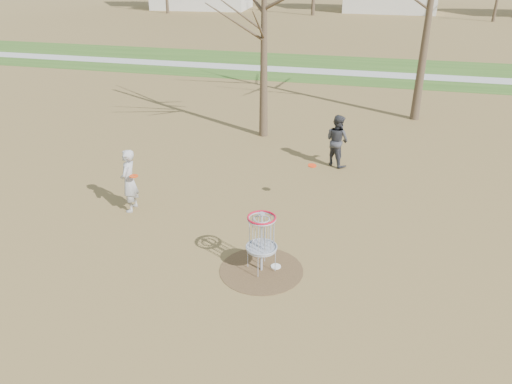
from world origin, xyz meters
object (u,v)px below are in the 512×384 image
at_px(player_standing, 129,181).
at_px(disc_grounded, 276,266).
at_px(disc_golf_basket, 262,233).
at_px(player_throwing, 337,140).

bearing_deg(player_standing, disc_grounded, 62.15).
distance_m(player_standing, disc_grounded, 4.64).
bearing_deg(disc_golf_basket, player_standing, 154.81).
relative_size(player_standing, disc_grounded, 7.63).
distance_m(player_standing, disc_golf_basket, 4.39).
xyz_separation_m(disc_grounded, disc_golf_basket, (-0.28, -0.19, 0.89)).
bearing_deg(player_throwing, disc_grounded, 120.56).
bearing_deg(player_standing, player_throwing, 126.00).
bearing_deg(disc_grounded, player_throwing, 84.10).
bearing_deg(disc_golf_basket, player_throwing, 81.80).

